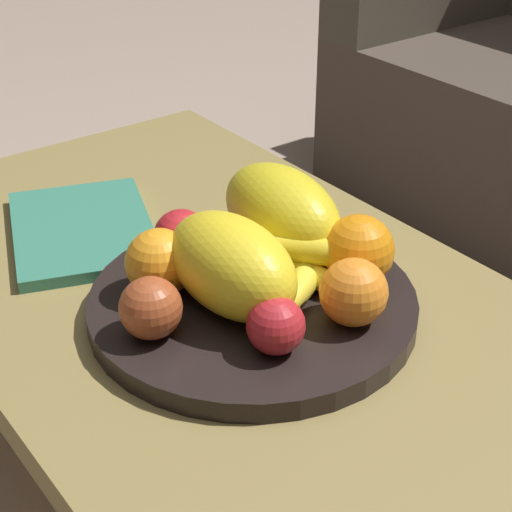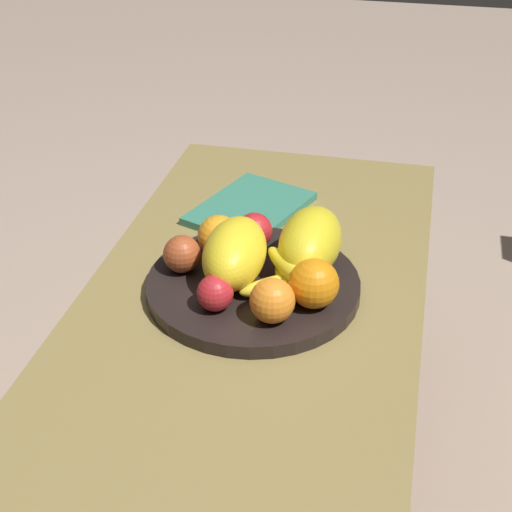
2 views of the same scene
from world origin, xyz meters
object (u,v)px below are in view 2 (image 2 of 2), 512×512
(fruit_bowl, at_px, (256,286))
(melon_large_front, at_px, (310,242))
(orange_left, at_px, (272,301))
(melon_smaller_beside, at_px, (235,253))
(orange_right, at_px, (314,284))
(magazine, at_px, (250,208))
(coffee_table, at_px, (249,324))
(apple_front, at_px, (215,293))
(apple_left, at_px, (254,231))
(orange_front, at_px, (219,236))
(apple_right, at_px, (182,254))
(banana_bunch, at_px, (285,276))

(fruit_bowl, xyz_separation_m, melon_large_front, (-0.06, 0.08, 0.07))
(melon_large_front, height_order, orange_left, melon_large_front)
(melon_smaller_beside, distance_m, orange_right, 0.15)
(melon_smaller_beside, xyz_separation_m, magazine, (-0.29, -0.04, -0.07))
(melon_large_front, distance_m, magazine, 0.29)
(coffee_table, relative_size, melon_smaller_beside, 6.90)
(coffee_table, bearing_deg, apple_front, -33.48)
(apple_left, bearing_deg, fruit_bowl, 14.34)
(coffee_table, xyz_separation_m, orange_front, (-0.10, -0.08, 0.11))
(fruit_bowl, relative_size, orange_right, 4.47)
(fruit_bowl, height_order, orange_left, orange_left)
(coffee_table, height_order, apple_right, apple_right)
(orange_right, xyz_separation_m, banana_bunch, (-0.03, -0.05, -0.02))
(fruit_bowl, distance_m, orange_right, 0.13)
(orange_front, height_order, apple_left, orange_front)
(melon_large_front, relative_size, orange_right, 2.22)
(apple_right, distance_m, banana_bunch, 0.19)
(orange_left, relative_size, apple_left, 1.10)
(melon_smaller_beside, xyz_separation_m, apple_left, (-0.12, 0.01, -0.02))
(melon_large_front, bearing_deg, orange_left, -11.41)
(coffee_table, distance_m, orange_left, 0.14)
(apple_right, bearing_deg, apple_left, 135.52)
(banana_bunch, bearing_deg, melon_smaller_beside, -96.76)
(orange_front, relative_size, apple_right, 1.17)
(orange_left, height_order, apple_left, orange_left)
(magazine, bearing_deg, fruit_bowl, 35.14)
(orange_front, bearing_deg, magazine, 178.07)
(orange_front, height_order, apple_front, orange_front)
(melon_smaller_beside, relative_size, apple_right, 2.70)
(coffee_table, height_order, orange_left, orange_left)
(orange_right, relative_size, apple_right, 1.25)
(coffee_table, height_order, apple_front, apple_front)
(orange_left, height_order, apple_right, orange_left)
(melon_large_front, bearing_deg, magazine, -144.30)
(coffee_table, bearing_deg, orange_left, 37.52)
(apple_front, bearing_deg, fruit_bowl, 153.97)
(apple_right, xyz_separation_m, banana_bunch, (0.02, 0.19, -0.01))
(apple_front, xyz_separation_m, apple_left, (-0.21, 0.02, 0.00))
(orange_front, relative_size, banana_bunch, 0.47)
(melon_large_front, bearing_deg, apple_front, -39.96)
(melon_large_front, bearing_deg, fruit_bowl, -54.35)
(coffee_table, distance_m, apple_front, 0.13)
(fruit_bowl, xyz_separation_m, banana_bunch, (0.02, 0.05, 0.04))
(melon_smaller_beside, bearing_deg, melon_large_front, 118.23)
(banana_bunch, xyz_separation_m, magazine, (-0.30, -0.13, -0.04))
(apple_right, bearing_deg, orange_front, 142.34)
(coffee_table, bearing_deg, magazine, -167.19)
(banana_bunch, bearing_deg, melon_large_front, 158.87)
(fruit_bowl, relative_size, melon_large_front, 2.02)
(apple_right, bearing_deg, orange_left, 59.70)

